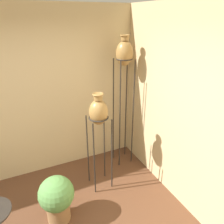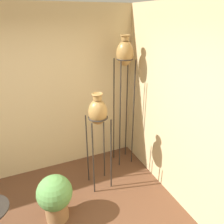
% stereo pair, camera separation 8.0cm
% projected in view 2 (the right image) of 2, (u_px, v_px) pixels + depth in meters
% --- Properties ---
extents(wall_back, '(7.87, 0.06, 2.70)m').
position_uv_depth(wall_back, '(16.00, 99.00, 3.32)').
color(wall_back, '#D1B784').
rests_on(wall_back, ground_plane).
extents(wall_right, '(0.06, 7.87, 2.70)m').
position_uv_depth(wall_right, '(214.00, 131.00, 2.41)').
color(wall_right, '#D1B784').
rests_on(wall_right, ground_plane).
extents(vase_stand_tall, '(0.27, 0.27, 2.25)m').
position_uv_depth(vase_stand_tall, '(125.00, 59.00, 3.39)').
color(vase_stand_tall, '#28231E').
rests_on(vase_stand_tall, ground_plane).
extents(vase_stand_medium, '(0.30, 0.30, 1.55)m').
position_uv_depth(vase_stand_medium, '(98.00, 114.00, 3.07)').
color(vase_stand_medium, '#28231E').
rests_on(vase_stand_medium, ground_plane).
extents(potted_plant, '(0.46, 0.46, 0.67)m').
position_uv_depth(potted_plant, '(55.00, 196.00, 2.82)').
color(potted_plant, olive).
rests_on(potted_plant, ground_plane).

